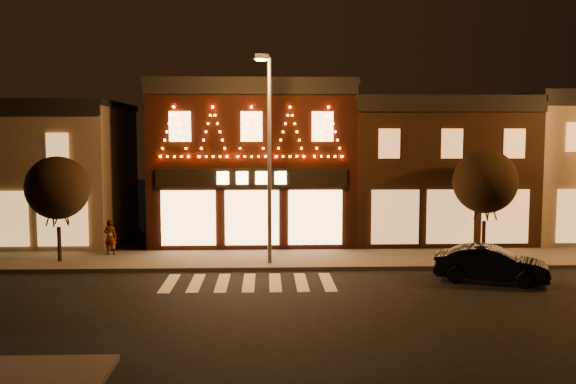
{
  "coord_description": "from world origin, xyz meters",
  "views": [
    {
      "loc": [
        0.64,
        -19.06,
        5.58
      ],
      "look_at": [
        1.49,
        4.0,
        3.46
      ],
      "focal_mm": 38.47,
      "sensor_mm": 36.0,
      "label": 1
    }
  ],
  "objects": [
    {
      "name": "building_left",
      "position": [
        -13.0,
        13.99,
        3.66
      ],
      "size": [
        12.2,
        8.28,
        7.3
      ],
      "color": "#685C4A",
      "rests_on": "ground"
    },
    {
      "name": "building_pulp",
      "position": [
        0.0,
        13.98,
        4.16
      ],
      "size": [
        10.2,
        8.34,
        8.3
      ],
      "color": "black",
      "rests_on": "ground"
    },
    {
      "name": "tree_left",
      "position": [
        -8.3,
        7.67,
        3.33
      ],
      "size": [
        2.72,
        2.72,
        4.55
      ],
      "rotation": [
        0.0,
        0.0,
        -0.1
      ],
      "color": "black",
      "rests_on": "sidewalk_far"
    },
    {
      "name": "ground",
      "position": [
        0.0,
        0.0,
        0.0
      ],
      "size": [
        120.0,
        120.0,
        0.0
      ],
      "primitive_type": "plane",
      "color": "black",
      "rests_on": "ground"
    },
    {
      "name": "dark_sedan",
      "position": [
        9.23,
        3.8,
        0.69
      ],
      "size": [
        4.43,
        2.83,
        1.38
      ],
      "primitive_type": "imported",
      "rotation": [
        0.0,
        0.0,
        1.21
      ],
      "color": "black",
      "rests_on": "ground"
    },
    {
      "name": "sidewalk_far",
      "position": [
        2.0,
        8.0,
        0.07
      ],
      "size": [
        44.0,
        4.0,
        0.15
      ],
      "primitive_type": "cube",
      "color": "#47423D",
      "rests_on": "ground"
    },
    {
      "name": "tree_right",
      "position": [
        10.52,
        8.23,
        3.52
      ],
      "size": [
        2.88,
        2.88,
        4.81
      ],
      "rotation": [
        0.0,
        0.0,
        -0.12
      ],
      "color": "black",
      "rests_on": "sidewalk_far"
    },
    {
      "name": "pedestrian",
      "position": [
        -6.46,
        9.05,
        0.96
      ],
      "size": [
        0.64,
        0.48,
        1.61
      ],
      "primitive_type": "imported",
      "rotation": [
        0.0,
        0.0,
        2.97
      ],
      "color": "gray",
      "rests_on": "sidewalk_far"
    },
    {
      "name": "building_right_a",
      "position": [
        9.5,
        13.99,
        3.76
      ],
      "size": [
        9.2,
        8.28,
        7.5
      ],
      "color": "#341F12",
      "rests_on": "ground"
    },
    {
      "name": "streetlamp_mid",
      "position": [
        0.77,
        6.7,
        5.22
      ],
      "size": [
        0.7,
        1.98,
        8.64
      ],
      "rotation": [
        0.0,
        0.0,
        0.18
      ],
      "color": "#59595E",
      "rests_on": "sidewalk_far"
    }
  ]
}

